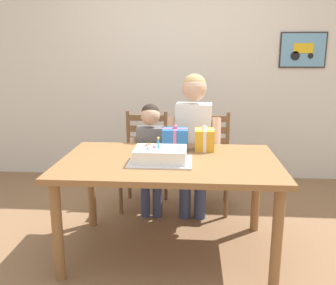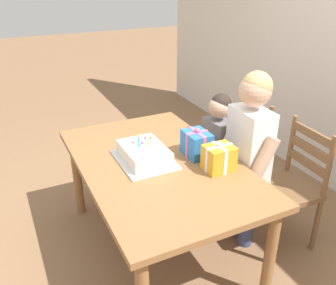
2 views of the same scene
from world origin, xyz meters
name	(u,v)px [view 1 (image 1 of 2)]	position (x,y,z in m)	size (l,w,h in m)	color
ground_plane	(169,251)	(0.00, 0.00, 0.00)	(20.00, 20.00, 0.00)	#846042
back_wall	(180,68)	(0.00, 1.84, 1.30)	(6.40, 0.11, 2.60)	silver
dining_table	(169,171)	(0.00, 0.00, 0.64)	(1.57, 0.97, 0.73)	olive
birthday_cake	(160,156)	(-0.06, -0.07, 0.78)	(0.44, 0.34, 0.19)	silver
gift_box_red_large	(175,139)	(0.03, 0.28, 0.82)	(0.20, 0.16, 0.21)	#286BB7
gift_box_beside_cake	(204,139)	(0.26, 0.30, 0.81)	(0.15, 0.18, 0.20)	gold
chair_left	(145,159)	(-0.30, 0.88, 0.47)	(0.44, 0.44, 0.92)	brown
chair_right	(207,161)	(0.30, 0.88, 0.47)	(0.45, 0.45, 0.92)	brown
child_older	(194,133)	(0.17, 0.61, 0.80)	(0.48, 0.28, 1.31)	#38426B
child_younger	(151,150)	(-0.21, 0.61, 0.64)	(0.39, 0.23, 1.05)	#38426B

